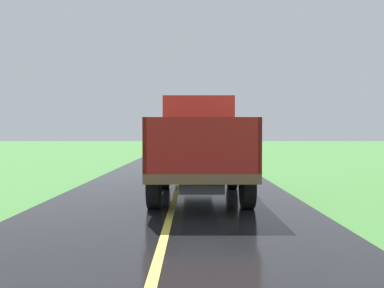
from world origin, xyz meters
name	(u,v)px	position (x,y,z in m)	size (l,w,h in m)	color
banana_truck_near	(200,144)	(0.64, 10.60, 1.46)	(2.38, 5.82, 2.80)	#2D2D30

